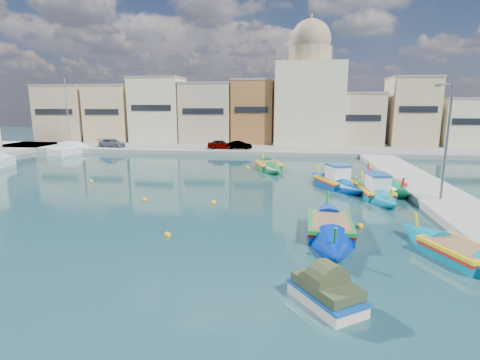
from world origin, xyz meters
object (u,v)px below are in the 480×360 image
(luzzu_turquoise_cabin, at_px, (375,192))
(luzzu_green, at_px, (269,167))
(quay_street_lamp, at_px, (446,141))
(luzzu_cyan_south, at_px, (460,255))
(luzzu_blue_cabin, at_px, (335,182))
(tender_near, at_px, (326,293))
(yacht_north, at_px, (77,149))
(church_block, at_px, (309,92))
(luzzu_blue_south, at_px, (330,229))
(luzzu_cyan_mid, at_px, (383,185))

(luzzu_turquoise_cabin, xyz_separation_m, luzzu_green, (-8.43, 10.52, -0.05))
(quay_street_lamp, distance_m, luzzu_cyan_south, 10.38)
(luzzu_blue_cabin, relative_size, tender_near, 2.75)
(yacht_north, bearing_deg, quay_street_lamp, -29.82)
(church_block, xyz_separation_m, luzzu_cyan_south, (5.00, -43.23, -8.15))
(luzzu_blue_cabin, bearing_deg, church_block, 92.29)
(tender_near, height_order, yacht_north, yacht_north)
(luzzu_blue_south, xyz_separation_m, yacht_north, (-31.73, 29.25, 0.14))
(church_block, relative_size, luzzu_cyan_mid, 2.07)
(luzzu_turquoise_cabin, relative_size, luzzu_green, 1.02)
(tender_near, xyz_separation_m, yacht_north, (-30.93, 36.42, 0.01))
(luzzu_cyan_mid, distance_m, tender_near, 19.90)
(luzzu_blue_south, bearing_deg, luzzu_green, 102.91)
(luzzu_blue_south, height_order, tender_near, luzzu_blue_south)
(church_block, relative_size, luzzu_blue_cabin, 2.27)
(luzzu_cyan_south, relative_size, yacht_north, 0.73)
(luzzu_turquoise_cabin, distance_m, luzzu_blue_south, 9.54)
(yacht_north, bearing_deg, luzzu_blue_south, -42.67)
(quay_street_lamp, height_order, luzzu_cyan_south, quay_street_lamp)
(luzzu_green, height_order, luzzu_cyan_south, luzzu_green)
(luzzu_cyan_south, bearing_deg, luzzu_blue_south, 153.82)
(church_block, distance_m, luzzu_blue_south, 41.41)
(church_block, relative_size, luzzu_cyan_south, 2.41)
(luzzu_turquoise_cabin, xyz_separation_m, luzzu_blue_cabin, (-2.55, 3.03, 0.02))
(quay_street_lamp, relative_size, tender_near, 2.61)
(luzzu_blue_cabin, distance_m, luzzu_cyan_mid, 3.85)
(church_block, bearing_deg, yacht_north, -160.50)
(quay_street_lamp, xyz_separation_m, luzzu_cyan_mid, (-2.44, 5.15, -4.06))
(luzzu_blue_south, relative_size, tender_near, 3.16)
(luzzu_green, height_order, tender_near, luzzu_green)
(church_block, height_order, luzzu_cyan_mid, church_block)
(luzzu_blue_cabin, bearing_deg, luzzu_blue_south, -97.28)
(luzzu_blue_south, bearing_deg, luzzu_cyan_mid, 65.59)
(luzzu_blue_cabin, height_order, luzzu_blue_south, luzzu_blue_cabin)
(luzzu_turquoise_cabin, bearing_deg, church_block, 96.61)
(luzzu_green, distance_m, tender_near, 26.58)
(church_block, bearing_deg, luzzu_green, -102.43)
(church_block, relative_size, luzzu_blue_south, 1.97)
(church_block, bearing_deg, luzzu_cyan_south, -83.40)
(church_block, distance_m, luzzu_cyan_mid, 30.39)
(luzzu_green, bearing_deg, luzzu_turquoise_cabin, -51.29)
(church_block, relative_size, yacht_north, 1.77)
(luzzu_cyan_south, bearing_deg, quay_street_lamp, 75.17)
(luzzu_turquoise_cabin, relative_size, tender_near, 2.91)
(luzzu_cyan_mid, height_order, tender_near, luzzu_cyan_mid)
(luzzu_cyan_south, bearing_deg, church_block, 96.60)
(luzzu_green, xyz_separation_m, luzzu_blue_south, (4.39, -19.16, 0.00))
(luzzu_blue_south, height_order, yacht_north, yacht_north)
(yacht_north, bearing_deg, luzzu_blue_cabin, -27.89)
(luzzu_turquoise_cabin, bearing_deg, quay_street_lamp, -28.55)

